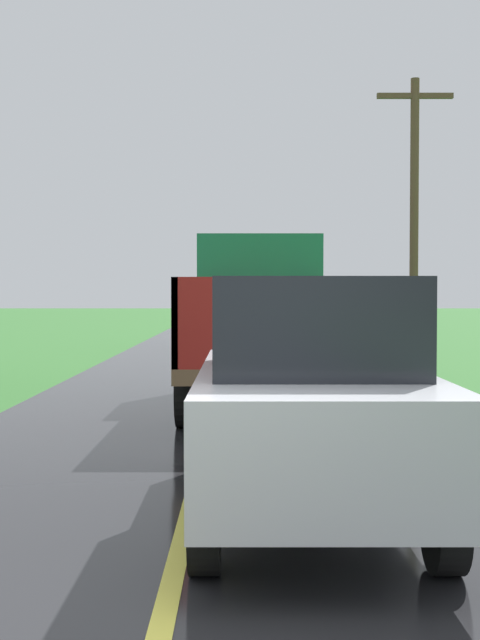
% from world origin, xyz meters
% --- Properties ---
extents(banana_truck_near, '(2.38, 5.82, 2.80)m').
position_xyz_m(banana_truck_near, '(0.77, 9.79, 1.48)').
color(banana_truck_near, '#2D2D30').
rests_on(banana_truck_near, road_surface).
extents(banana_truck_far, '(2.38, 5.81, 2.80)m').
position_xyz_m(banana_truck_far, '(1.13, 24.67, 1.45)').
color(banana_truck_far, '#2D2D30').
rests_on(banana_truck_far, road_surface).
extents(utility_pole_roadside, '(1.76, 0.20, 6.85)m').
position_xyz_m(utility_pole_roadside, '(4.47, 15.37, 3.68)').
color(utility_pole_roadside, brown).
rests_on(utility_pole_roadside, ground).
extents(following_car, '(1.74, 4.10, 1.92)m').
position_xyz_m(following_car, '(0.97, 2.74, 1.07)').
color(following_car, '#B7BABF').
rests_on(following_car, road_surface).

